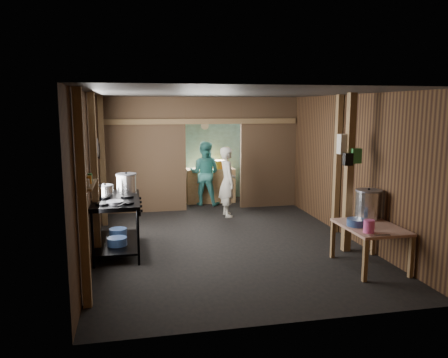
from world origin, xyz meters
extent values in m
cube|color=black|center=(0.00, 0.00, 0.00)|extent=(4.50, 7.00, 0.00)
cube|color=#343231|center=(0.00, 0.00, 2.60)|extent=(4.50, 7.00, 0.00)
cube|color=#53361C|center=(0.00, 3.50, 1.30)|extent=(4.50, 0.00, 2.60)
cube|color=#53361C|center=(0.00, -3.50, 1.30)|extent=(4.50, 0.00, 2.60)
cube|color=#53361C|center=(-2.25, 0.00, 1.30)|extent=(0.00, 7.00, 2.60)
cube|color=#53361C|center=(2.25, 0.00, 1.30)|extent=(0.00, 7.00, 2.60)
cube|color=#503B2A|center=(-1.32, 2.20, 1.30)|extent=(1.85, 0.10, 2.60)
cube|color=#503B2A|center=(1.57, 2.20, 1.30)|extent=(1.35, 0.10, 2.60)
cube|color=#503B2A|center=(0.25, 2.20, 2.30)|extent=(1.30, 0.10, 0.60)
cube|color=#7FBFBE|center=(0.00, 3.44, 1.25)|extent=(4.40, 0.06, 2.50)
cube|color=#926F4B|center=(0.30, 2.95, 0.42)|extent=(1.20, 0.50, 0.85)
cylinder|color=beige|center=(0.25, 3.40, 1.90)|extent=(0.20, 0.03, 0.20)
cube|color=#926F4B|center=(-2.18, -2.60, 1.30)|extent=(0.10, 0.12, 2.60)
cube|color=#926F4B|center=(-2.18, -0.80, 1.30)|extent=(0.10, 0.12, 2.60)
cube|color=#926F4B|center=(-2.18, 1.20, 1.30)|extent=(0.10, 0.12, 2.60)
cube|color=#926F4B|center=(2.18, -0.20, 1.30)|extent=(0.10, 0.12, 2.60)
cube|color=#926F4B|center=(1.85, -1.30, 1.30)|extent=(0.12, 0.12, 2.60)
cube|color=#926F4B|center=(0.00, 2.15, 2.05)|extent=(4.40, 0.12, 0.12)
cylinder|color=slate|center=(-2.21, 0.40, 1.65)|extent=(0.03, 0.34, 0.34)
cylinder|color=black|center=(-2.21, 0.80, 1.55)|extent=(0.03, 0.30, 0.30)
cube|color=#926F4B|center=(-2.15, -2.10, 1.40)|extent=(0.14, 0.80, 0.03)
cylinder|color=beige|center=(-2.15, -2.35, 1.47)|extent=(0.07, 0.07, 0.10)
cylinder|color=orange|center=(-2.15, -2.10, 1.47)|extent=(0.08, 0.08, 0.10)
cylinder|color=#32893D|center=(-2.15, -1.88, 1.47)|extent=(0.06, 0.06, 0.10)
cube|color=beige|center=(1.80, -1.22, 1.78)|extent=(0.22, 0.15, 0.32)
cube|color=#32893D|center=(1.92, -1.36, 1.60)|extent=(0.16, 0.12, 0.24)
cube|color=black|center=(1.78, -1.38, 1.55)|extent=(0.14, 0.10, 0.20)
cylinder|color=silver|center=(-2.05, -0.19, 0.95)|extent=(0.15, 0.15, 0.09)
cylinder|color=#314E85|center=(-1.88, -0.80, 0.24)|extent=(0.32, 0.32, 0.13)
cylinder|color=#314E85|center=(-1.88, -0.23, 0.24)|extent=(0.30, 0.30, 0.12)
cylinder|color=#314E85|center=(1.62, -2.04, 0.69)|extent=(0.37, 0.37, 0.11)
cylinder|color=pink|center=(1.61, -2.40, 0.73)|extent=(0.16, 0.16, 0.18)
cube|color=silver|center=(1.68, -2.58, 0.64)|extent=(0.30, 0.07, 0.01)
cylinder|color=orange|center=(0.49, 2.95, 0.95)|extent=(0.37, 0.37, 0.21)
imported|color=beige|center=(0.42, 1.43, 0.76)|extent=(0.39, 0.57, 1.53)
imported|color=teal|center=(0.11, 2.66, 0.78)|extent=(0.92, 0.83, 1.56)
camera|label=1|loc=(-1.60, -7.86, 2.38)|focal=35.55mm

